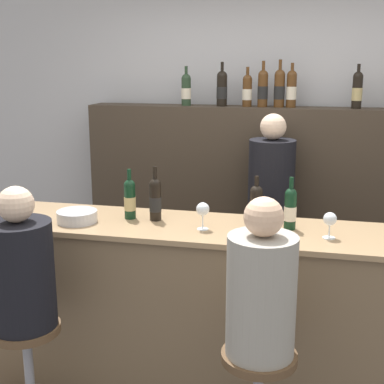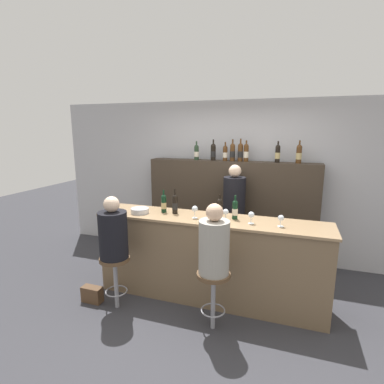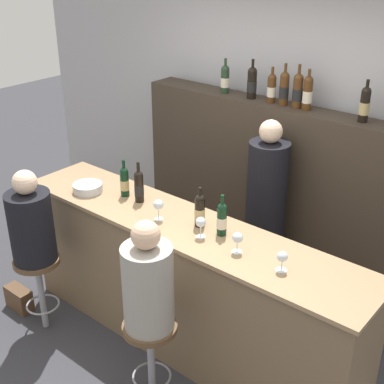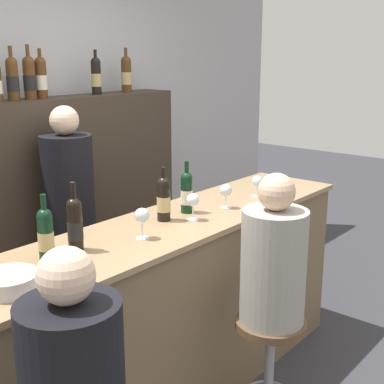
{
  "view_description": "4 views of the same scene",
  "coord_description": "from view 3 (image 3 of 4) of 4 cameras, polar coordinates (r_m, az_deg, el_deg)",
  "views": [
    {
      "loc": [
        0.41,
        -2.58,
        1.98
      ],
      "look_at": [
        -0.24,
        0.26,
        1.27
      ],
      "focal_mm": 50.0,
      "sensor_mm": 36.0,
      "label": 1
    },
    {
      "loc": [
        0.94,
        -3.14,
        2.14
      ],
      "look_at": [
        -0.2,
        0.17,
        1.4
      ],
      "focal_mm": 28.0,
      "sensor_mm": 36.0,
      "label": 2
    },
    {
      "loc": [
        2.15,
        -2.22,
        2.9
      ],
      "look_at": [
        0.02,
        0.35,
        1.29
      ],
      "focal_mm": 50.0,
      "sensor_mm": 36.0,
      "label": 3
    },
    {
      "loc": [
        -1.91,
        -1.55,
        1.96
      ],
      "look_at": [
        0.23,
        0.23,
        1.22
      ],
      "focal_mm": 50.0,
      "sensor_mm": 36.0,
      "label": 4
    }
  ],
  "objects": [
    {
      "name": "bar_stool_right",
      "position": [
        3.63,
        -4.46,
        -15.68
      ],
      "size": [
        0.36,
        0.36,
        0.65
      ],
      "color": "gray",
      "rests_on": "ground_plane"
    },
    {
      "name": "wine_bottle_counter_3",
      "position": [
        3.58,
        3.21,
        -2.85
      ],
      "size": [
        0.07,
        0.07,
        0.3
      ],
      "color": "black",
      "rests_on": "bar_counter"
    },
    {
      "name": "bar_stool_left",
      "position": [
        4.4,
        -16.06,
        -8.43
      ],
      "size": [
        0.36,
        0.36,
        0.65
      ],
      "color": "gray",
      "rests_on": "ground_plane"
    },
    {
      "name": "wine_bottle_backbar_5",
      "position": [
        4.36,
        12.23,
        10.31
      ],
      "size": [
        0.08,
        0.08,
        0.33
      ],
      "color": "#4C2D14",
      "rests_on": "back_bar_cabinet"
    },
    {
      "name": "wine_glass_0",
      "position": [
        3.78,
        -3.6,
        -1.43
      ],
      "size": [
        0.07,
        0.07,
        0.15
      ],
      "color": "silver",
      "rests_on": "bar_counter"
    },
    {
      "name": "wine_bottle_counter_0",
      "position": [
        4.15,
        -7.22,
        1.15
      ],
      "size": [
        0.07,
        0.07,
        0.3
      ],
      "color": "black",
      "rests_on": "bar_counter"
    },
    {
      "name": "wine_bottle_counter_2",
      "position": [
        3.69,
        0.84,
        -1.92
      ],
      "size": [
        0.07,
        0.07,
        0.29
      ],
      "color": "black",
      "rests_on": "bar_counter"
    },
    {
      "name": "metal_bowl",
      "position": [
        4.29,
        -11.06,
        0.44
      ],
      "size": [
        0.23,
        0.23,
        0.07
      ],
      "color": "#B7B7BC",
      "rests_on": "bar_counter"
    },
    {
      "name": "wine_bottle_backbar_4",
      "position": [
        4.4,
        11.21,
        10.58
      ],
      "size": [
        0.08,
        0.08,
        0.35
      ],
      "color": "#4C2D14",
      "rests_on": "back_bar_cabinet"
    },
    {
      "name": "guest_seated_left",
      "position": [
        4.17,
        -16.82,
        -3.22
      ],
      "size": [
        0.34,
        0.34,
        0.74
      ],
      "color": "black",
      "rests_on": "bar_stool_left"
    },
    {
      "name": "wall_back",
      "position": [
        4.79,
        10.65,
        5.7
      ],
      "size": [
        6.4,
        0.05,
        2.6
      ],
      "color": "#B2B2B7",
      "rests_on": "ground_plane"
    },
    {
      "name": "wine_glass_3",
      "position": [
        3.26,
        9.61,
        -6.9
      ],
      "size": [
        0.07,
        0.07,
        0.13
      ],
      "color": "silver",
      "rests_on": "bar_counter"
    },
    {
      "name": "wine_bottle_backbar_0",
      "position": [
        4.77,
        3.55,
        11.97
      ],
      "size": [
        0.08,
        0.08,
        0.3
      ],
      "color": "#233823",
      "rests_on": "back_bar_cabinet"
    },
    {
      "name": "wine_bottle_backbar_2",
      "position": [
        4.52,
        8.49,
        10.92
      ],
      "size": [
        0.07,
        0.07,
        0.3
      ],
      "color": "#4C2D14",
      "rests_on": "back_bar_cabinet"
    },
    {
      "name": "handbag",
      "position": [
        4.89,
        -17.97,
        -10.75
      ],
      "size": [
        0.26,
        0.12,
        0.2
      ],
      "color": "#513823",
      "rests_on": "ground_plane"
    },
    {
      "name": "ground_plane",
      "position": [
        4.24,
        -3.37,
        -17.55
      ],
      "size": [
        16.0,
        16.0,
        0.0
      ],
      "primitive_type": "plane",
      "color": "#333338"
    },
    {
      "name": "guest_seated_right",
      "position": [
        3.34,
        -4.74,
        -9.68
      ],
      "size": [
        0.32,
        0.32,
        0.76
      ],
      "color": "gray",
      "rests_on": "bar_stool_right"
    },
    {
      "name": "wine_bottle_backbar_3",
      "position": [
        4.45,
        9.8,
        10.86
      ],
      "size": [
        0.08,
        0.08,
        0.34
      ],
      "color": "#4C2D14",
      "rests_on": "back_bar_cabinet"
    },
    {
      "name": "wine_glass_2",
      "position": [
        3.4,
        4.88,
        -4.96
      ],
      "size": [
        0.07,
        0.07,
        0.14
      ],
      "color": "silver",
      "rests_on": "bar_counter"
    },
    {
      "name": "wine_bottle_counter_1",
      "position": [
        4.04,
        -5.68,
        0.66
      ],
      "size": [
        0.07,
        0.07,
        0.32
      ],
      "color": "black",
      "rests_on": "bar_counter"
    },
    {
      "name": "back_bar_cabinet",
      "position": [
        4.79,
        8.85,
        -0.33
      ],
      "size": [
        2.69,
        0.28,
        1.65
      ],
      "color": "#382D23",
      "rests_on": "ground_plane"
    },
    {
      "name": "bartender",
      "position": [
        4.5,
        7.77,
        -3.08
      ],
      "size": [
        0.33,
        0.33,
        1.63
      ],
      "color": "black",
      "rests_on": "ground_plane"
    },
    {
      "name": "bar_counter",
      "position": [
        4.05,
        -0.92,
        -10.0
      ],
      "size": [
        2.88,
        0.58,
        1.07
      ],
      "color": "brown",
      "rests_on": "ground_plane"
    },
    {
      "name": "wine_glass_1",
      "position": [
        3.56,
        0.94,
        -3.32
      ],
      "size": [
        0.07,
        0.07,
        0.15
      ],
      "color": "silver",
      "rests_on": "bar_counter"
    },
    {
      "name": "wine_bottle_backbar_1",
      "position": [
        4.61,
        6.42,
        11.53
      ],
      "size": [
        0.08,
        0.08,
        0.33
      ],
      "color": "black",
      "rests_on": "back_bar_cabinet"
    },
    {
      "name": "wine_bottle_backbar_6",
      "position": [
        4.17,
        17.95,
        8.91
      ],
      "size": [
        0.07,
        0.07,
        0.32
      ],
      "color": "black",
      "rests_on": "back_bar_cabinet"
    }
  ]
}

